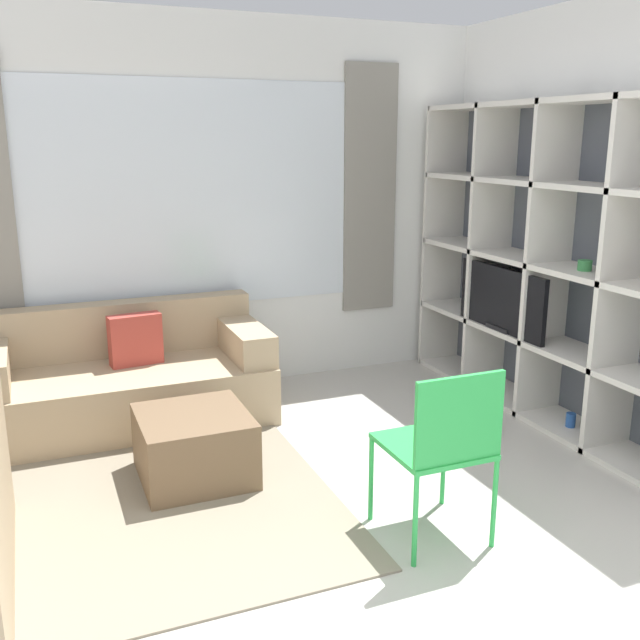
% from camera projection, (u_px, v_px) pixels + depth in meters
% --- Properties ---
extents(wall_back, '(5.66, 0.11, 2.70)m').
position_uv_depth(wall_back, '(192.00, 208.00, 5.13)').
color(wall_back, white).
rests_on(wall_back, ground_plane).
extents(wall_right, '(0.07, 4.49, 2.70)m').
position_uv_depth(wall_right, '(609.00, 220.00, 4.46)').
color(wall_right, white).
rests_on(wall_right, ground_plane).
extents(area_rug, '(2.48, 2.27, 0.01)m').
position_uv_depth(area_rug, '(85.00, 505.00, 3.69)').
color(area_rug, gray).
rests_on(area_rug, ground_plane).
extents(shelving_unit, '(0.38, 2.61, 2.09)m').
position_uv_depth(shelving_unit, '(552.00, 265.00, 4.71)').
color(shelving_unit, '#515660').
rests_on(shelving_unit, ground_plane).
extents(couch_main, '(1.86, 0.87, 0.75)m').
position_uv_depth(couch_main, '(125.00, 380.00, 4.75)').
color(couch_main, tan).
rests_on(couch_main, ground_plane).
extents(ottoman, '(0.59, 0.61, 0.38)m').
position_uv_depth(ottoman, '(194.00, 447.00, 3.95)').
color(ottoman, brown).
rests_on(ottoman, ground_plane).
extents(folding_chair, '(0.44, 0.46, 0.86)m').
position_uv_depth(folding_chair, '(443.00, 440.00, 3.24)').
color(folding_chair, green).
rests_on(folding_chair, ground_plane).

